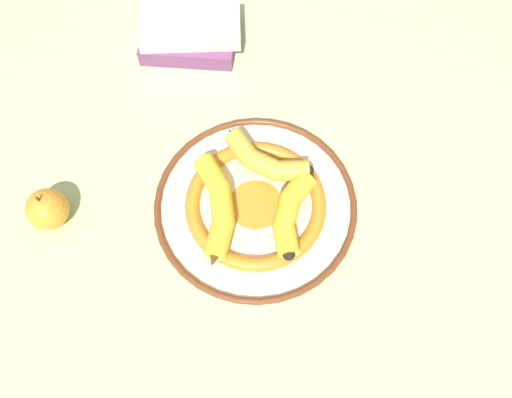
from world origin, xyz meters
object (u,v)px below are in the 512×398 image
Objects in this scene: decorative_bowl at (256,204)px; apple at (47,209)px; banana_c at (264,160)px; banana_a at (291,211)px; banana_b at (218,207)px; book_stack at (189,31)px.

apple is at bearing -66.01° from decorative_bowl.
banana_a is at bearing -37.13° from banana_c.
banana_b is 1.05× the size of banana_c.
apple is (0.22, -0.32, -0.02)m from banana_c.
banana_c is (-0.08, -0.08, -0.00)m from banana_a.
apple reaches higher than banana_c.
book_stack is at bearing 172.23° from apple.
book_stack reaches higher than banana_a.
banana_a reaches higher than banana_c.
decorative_bowl is at bearing -72.78° from banana_c.
apple is at bearing -77.15° from banana_a.
banana_c is at bearing -170.10° from decorative_bowl.
banana_a is at bearing 83.79° from decorative_bowl.
apple reaches higher than banana_b.
banana_a is at bearing -101.42° from banana_b.
banana_b is 2.24× the size of apple.
decorative_bowl is 0.08m from banana_b.
banana_b is 0.12m from banana_c.
banana_b is at bearing -49.13° from decorative_bowl.
decorative_bowl is 0.42m from book_stack.
decorative_bowl is at bearing 114.85° from book_stack.
book_stack is at bearing 2.18° from banana_b.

